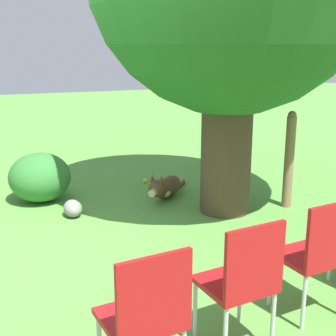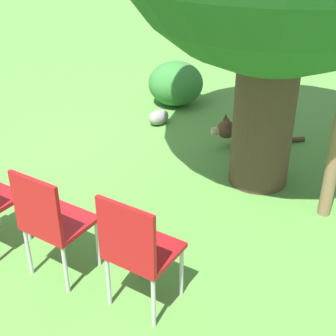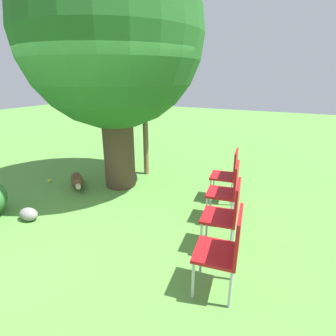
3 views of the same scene
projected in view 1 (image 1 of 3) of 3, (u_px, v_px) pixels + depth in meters
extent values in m
plane|color=#56933D|center=(131.00, 236.00, 4.94)|extent=(30.00, 30.00, 0.00)
cylinder|color=#4C3828|center=(227.00, 134.00, 5.46)|extent=(0.60, 0.60, 1.89)
ellipsoid|color=#513823|center=(168.00, 187.00, 6.20)|extent=(0.65, 0.62, 0.26)
ellipsoid|color=#C6B293|center=(163.00, 192.00, 6.04)|extent=(0.31, 0.30, 0.15)
sphere|color=#513823|center=(157.00, 189.00, 5.82)|extent=(0.31, 0.31, 0.22)
cylinder|color=#C6B293|center=(153.00, 193.00, 5.71)|extent=(0.13, 0.13, 0.09)
cone|color=#513823|center=(161.00, 179.00, 5.76)|extent=(0.07, 0.07, 0.10)
cone|color=#513823|center=(152.00, 178.00, 5.81)|extent=(0.07, 0.07, 0.10)
cylinder|color=#513823|center=(180.00, 185.00, 6.63)|extent=(0.26, 0.24, 0.06)
cylinder|color=#846647|center=(289.00, 163.00, 5.70)|extent=(0.12, 0.12, 1.13)
sphere|color=#846647|center=(292.00, 115.00, 5.55)|extent=(0.11, 0.11, 0.11)
cube|color=#B21419|center=(140.00, 318.00, 2.69)|extent=(0.47, 0.49, 0.04)
cube|color=#B21419|center=(155.00, 295.00, 2.46)|extent=(0.09, 0.44, 0.46)
cylinder|color=#B7B7BC|center=(156.00, 328.00, 2.99)|extent=(0.03, 0.03, 0.43)
cube|color=#B21419|center=(234.00, 283.00, 3.08)|extent=(0.47, 0.49, 0.04)
cube|color=#B21419|center=(255.00, 261.00, 2.85)|extent=(0.09, 0.44, 0.46)
cylinder|color=#B7B7BC|center=(195.00, 309.00, 3.20)|extent=(0.03, 0.03, 0.43)
cylinder|color=#B7B7BC|center=(240.00, 295.00, 3.38)|extent=(0.03, 0.03, 0.43)
cylinder|color=#B7B7BC|center=(273.00, 320.00, 3.07)|extent=(0.03, 0.03, 0.43)
cube|color=#B21419|center=(308.00, 257.00, 3.46)|extent=(0.47, 0.49, 0.04)
cube|color=#B21419|center=(331.00, 235.00, 3.24)|extent=(0.09, 0.44, 0.46)
cylinder|color=#B7B7BC|center=(270.00, 280.00, 3.59)|extent=(0.03, 0.03, 0.43)
cylinder|color=#B7B7BC|center=(307.00, 269.00, 3.76)|extent=(0.03, 0.03, 0.43)
cylinder|color=#B7B7BC|center=(304.00, 302.00, 3.28)|extent=(0.03, 0.03, 0.43)
cylinder|color=#B7B7BC|center=(330.00, 257.00, 3.98)|extent=(0.03, 0.03, 0.43)
sphere|color=#CCE033|center=(145.00, 181.00, 6.80)|extent=(0.07, 0.07, 0.07)
ellipsoid|color=gray|center=(73.00, 208.00, 5.49)|extent=(0.32, 0.21, 0.19)
ellipsoid|color=#337533|center=(40.00, 177.00, 5.98)|extent=(0.78, 0.78, 0.63)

